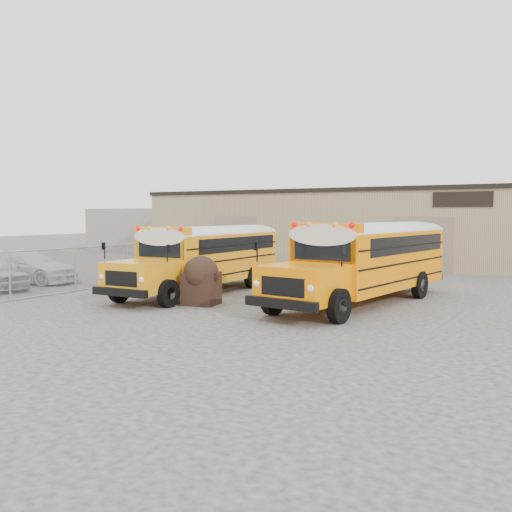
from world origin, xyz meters
The scene contains 9 objects.
ground centered at (0.00, 0.00, 0.00)m, with size 120.00×120.00×0.00m, color #373533.
warehouse centered at (0.00, 19.99, 2.37)m, with size 30.20×10.20×4.67m.
chainlink_fence centered at (-6.00, 3.00, 0.90)m, with size 0.07×18.07×1.81m.
distant_building_left centered at (-22.00, 22.00, 1.80)m, with size 8.00×6.00×3.60m, color gray.
school_bus_left centered at (-1.68, 8.31, 1.57)m, with size 2.62×9.32×2.71m.
school_bus_right centered at (5.70, 9.38, 1.68)m, with size 3.52×10.12×2.90m.
tarp_bundle centered at (0.29, -0.06, 0.87)m, with size 1.30×1.24×1.70m.
car_white centered at (-10.34, 1.00, 0.73)m, with size 2.05×5.04×1.46m, color silver.
car_dark centered at (-8.21, 10.90, 0.77)m, with size 1.64×4.69×1.55m, color black.
Camera 1 is at (11.91, -15.92, 3.14)m, focal length 40.00 mm.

